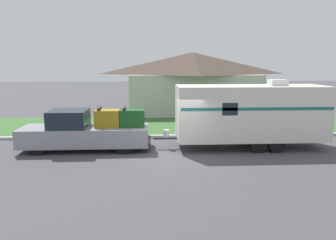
# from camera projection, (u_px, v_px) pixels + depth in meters

# --- Properties ---
(ground_plane) EXTENTS (120.00, 120.00, 0.00)m
(ground_plane) POSITION_uv_depth(u_px,v_px,m) (177.00, 156.00, 14.55)
(ground_plane) COLOR #47474C
(curb_strip) EXTENTS (80.00, 0.30, 0.14)m
(curb_strip) POSITION_uv_depth(u_px,v_px,m) (171.00, 136.00, 18.22)
(curb_strip) COLOR #ADADA8
(curb_strip) RESTS_ON ground_plane
(lawn_strip) EXTENTS (80.00, 7.00, 0.03)m
(lawn_strip) POSITION_uv_depth(u_px,v_px,m) (168.00, 125.00, 21.82)
(lawn_strip) COLOR #3D6B33
(lawn_strip) RESTS_ON ground_plane
(house_across_street) EXTENTS (11.04, 7.12, 4.95)m
(house_across_street) POSITION_uv_depth(u_px,v_px,m) (192.00, 81.00, 27.45)
(house_across_street) COLOR #B2B2A8
(house_across_street) RESTS_ON ground_plane
(pickup_truck) EXTENTS (6.09, 1.96, 2.03)m
(pickup_truck) POSITION_uv_depth(u_px,v_px,m) (86.00, 131.00, 15.54)
(pickup_truck) COLOR black
(pickup_truck) RESTS_ON ground_plane
(travel_trailer) EXTENTS (8.25, 2.32, 3.31)m
(travel_trailer) POSITION_uv_depth(u_px,v_px,m) (250.00, 113.00, 15.82)
(travel_trailer) COLOR black
(travel_trailer) RESTS_ON ground_plane
(mailbox) EXTENTS (0.48, 0.20, 1.42)m
(mailbox) POSITION_uv_depth(u_px,v_px,m) (234.00, 116.00, 18.92)
(mailbox) COLOR brown
(mailbox) RESTS_ON ground_plane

